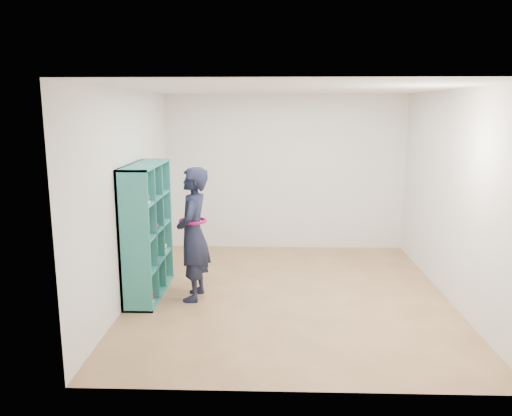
{
  "coord_description": "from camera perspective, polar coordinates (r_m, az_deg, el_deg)",
  "views": [
    {
      "loc": [
        -0.23,
        -6.11,
        2.37
      ],
      "look_at": [
        -0.43,
        0.3,
        1.08
      ],
      "focal_mm": 35.0,
      "sensor_mm": 36.0,
      "label": 1
    }
  ],
  "objects": [
    {
      "name": "wall_back",
      "position": [
        8.43,
        3.38,
        4.06
      ],
      "size": [
        4.0,
        0.02,
        2.6
      ],
      "primitive_type": "cube",
      "color": "silver",
      "rests_on": "floor"
    },
    {
      "name": "ceiling",
      "position": [
        6.12,
        4.09,
        13.49
      ],
      "size": [
        4.5,
        4.5,
        0.0
      ],
      "primitive_type": "plane",
      "color": "white",
      "rests_on": "wall_back"
    },
    {
      "name": "wall_left",
      "position": [
        6.45,
        -14.14,
        1.46
      ],
      "size": [
        0.02,
        4.5,
        2.6
      ],
      "primitive_type": "cube",
      "color": "silver",
      "rests_on": "floor"
    },
    {
      "name": "bookshelf",
      "position": [
        6.48,
        -12.57,
        -2.7
      ],
      "size": [
        0.37,
        1.27,
        1.69
      ],
      "color": "#287D78",
      "rests_on": "floor"
    },
    {
      "name": "smartphone",
      "position": [
        6.32,
        -8.24,
        -1.79
      ],
      "size": [
        0.01,
        0.12,
        0.14
      ],
      "rotation": [
        0.48,
        0.0,
        0.0
      ],
      "color": "silver",
      "rests_on": "person"
    },
    {
      "name": "wall_right",
      "position": [
        6.59,
        21.58,
        1.21
      ],
      "size": [
        0.02,
        4.5,
        2.6
      ],
      "primitive_type": "cube",
      "color": "silver",
      "rests_on": "floor"
    },
    {
      "name": "wall_front",
      "position": [
        4.01,
        5.05,
        -4.18
      ],
      "size": [
        4.0,
        0.02,
        2.6
      ],
      "primitive_type": "cube",
      "color": "silver",
      "rests_on": "floor"
    },
    {
      "name": "person",
      "position": [
        6.23,
        -7.2,
        -2.98
      ],
      "size": [
        0.43,
        0.63,
        1.67
      ],
      "rotation": [
        0.0,
        0.0,
        -1.62
      ],
      "color": "black",
      "rests_on": "floor"
    },
    {
      "name": "floor",
      "position": [
        6.56,
        3.77,
        -9.85
      ],
      "size": [
        4.5,
        4.5,
        0.0
      ],
      "primitive_type": "plane",
      "color": "olive",
      "rests_on": "ground"
    }
  ]
}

